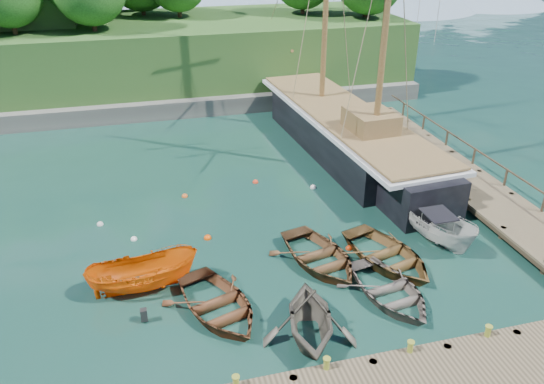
{
  "coord_description": "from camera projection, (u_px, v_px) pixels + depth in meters",
  "views": [
    {
      "loc": [
        -5.93,
        -16.94,
        13.7
      ],
      "look_at": [
        -0.23,
        4.86,
        2.0
      ],
      "focal_mm": 35.0,
      "sensor_mm": 36.0,
      "label": 1
    }
  ],
  "objects": [
    {
      "name": "rowboat_0",
      "position": [
        218.0,
        313.0,
        20.66
      ],
      "size": [
        4.76,
        5.62,
        0.99
      ],
      "primitive_type": "imported",
      "rotation": [
        0.0,
        0.0,
        0.32
      ],
      "color": "brown",
      "rests_on": "ground"
    },
    {
      "name": "dock_east",
      "position": [
        459.0,
        176.0,
        30.58
      ],
      "size": [
        3.2,
        24.0,
        1.1
      ],
      "color": "#453B2B",
      "rests_on": "ground"
    },
    {
      "name": "mooring_buoy_3",
      "position": [
        313.0,
        188.0,
        30.17
      ],
      "size": [
        0.36,
        0.36,
        0.36
      ],
      "primitive_type": "sphere",
      "color": "silver",
      "rests_on": "ground"
    },
    {
      "name": "motorboat_orange",
      "position": [
        145.0,
        290.0,
        21.92
      ],
      "size": [
        4.62,
        1.94,
        1.75
      ],
      "primitive_type": "imported",
      "rotation": [
        0.0,
        0.0,
        1.62
      ],
      "color": "#EA6208",
      "rests_on": "ground"
    },
    {
      "name": "mooring_buoy_0",
      "position": [
        134.0,
        240.0,
        25.33
      ],
      "size": [
        0.32,
        0.32,
        0.32
      ],
      "primitive_type": "sphere",
      "color": "white",
      "rests_on": "ground"
    },
    {
      "name": "mooring_buoy_2",
      "position": [
        293.0,
        233.0,
        25.84
      ],
      "size": [
        0.29,
        0.29,
        0.29
      ],
      "primitive_type": "sphere",
      "color": "#EC4107",
      "rests_on": "ground"
    },
    {
      "name": "bollard_2",
      "position": [
        408.0,
        365.0,
        18.26
      ],
      "size": [
        0.26,
        0.26,
        0.45
      ],
      "primitive_type": "cylinder",
      "color": "olive",
      "rests_on": "ground"
    },
    {
      "name": "ground",
      "position": [
        307.0,
        285.0,
        22.19
      ],
      "size": [
        160.0,
        160.0,
        0.0
      ],
      "primitive_type": "plane",
      "color": "#153B30",
      "rests_on": "ground"
    },
    {
      "name": "mooring_buoy_4",
      "position": [
        185.0,
        197.0,
        29.22
      ],
      "size": [
        0.33,
        0.33,
        0.33
      ],
      "primitive_type": "sphere",
      "color": "orange",
      "rests_on": "ground"
    },
    {
      "name": "schooner",
      "position": [
        345.0,
        135.0,
        34.53
      ],
      "size": [
        6.32,
        27.2,
        19.86
      ],
      "rotation": [
        0.0,
        0.0,
        0.07
      ],
      "color": "black",
      "rests_on": "ground"
    },
    {
      "name": "bollard_1",
      "position": [
        325.0,
        382.0,
        17.59
      ],
      "size": [
        0.26,
        0.26,
        0.45
      ],
      "primitive_type": "cylinder",
      "color": "olive",
      "rests_on": "ground"
    },
    {
      "name": "headland",
      "position": [
        43.0,
        29.0,
        43.68
      ],
      "size": [
        51.0,
        19.31,
        12.9
      ],
      "color": "#474744",
      "rests_on": "ground"
    },
    {
      "name": "cabin_boat_white",
      "position": [
        434.0,
        240.0,
        25.31
      ],
      "size": [
        2.74,
        4.94,
        1.8
      ],
      "primitive_type": "imported",
      "rotation": [
        0.0,
        0.0,
        0.22
      ],
      "color": "beige",
      "rests_on": "ground"
    },
    {
      "name": "rowboat_3",
      "position": [
        389.0,
        298.0,
        21.46
      ],
      "size": [
        3.9,
        4.97,
        0.93
      ],
      "primitive_type": "imported",
      "rotation": [
        0.0,
        0.0,
        0.16
      ],
      "color": "#625850",
      "rests_on": "ground"
    },
    {
      "name": "mooring_buoy_6",
      "position": [
        100.0,
        225.0,
        26.55
      ],
      "size": [
        0.33,
        0.33,
        0.33
      ],
      "primitive_type": "sphere",
      "color": "silver",
      "rests_on": "ground"
    },
    {
      "name": "mooring_buoy_5",
      "position": [
        255.0,
        183.0,
        30.78
      ],
      "size": [
        0.33,
        0.33,
        0.33
      ],
      "primitive_type": "sphere",
      "color": "red",
      "rests_on": "ground"
    },
    {
      "name": "mooring_buoy_7",
      "position": [
        349.0,
        249.0,
        24.63
      ],
      "size": [
        0.31,
        0.31,
        0.31
      ],
      "primitive_type": "sphere",
      "color": "red",
      "rests_on": "ground"
    },
    {
      "name": "rowboat_1",
      "position": [
        309.0,
        337.0,
        19.45
      ],
      "size": [
        4.26,
        4.68,
        2.12
      ],
      "primitive_type": "imported",
      "rotation": [
        0.0,
        0.0,
        -0.22
      ],
      "color": "#5E584C",
      "rests_on": "ground"
    },
    {
      "name": "bollard_3",
      "position": [
        484.0,
        349.0,
        18.93
      ],
      "size": [
        0.26,
        0.26,
        0.45
      ],
      "primitive_type": "cylinder",
      "color": "olive",
      "rests_on": "ground"
    },
    {
      "name": "mooring_buoy_1",
      "position": [
        208.0,
        239.0,
        25.42
      ],
      "size": [
        0.37,
        0.37,
        0.37
      ],
      "primitive_type": "sphere",
      "color": "#EB4C07",
      "rests_on": "ground"
    },
    {
      "name": "rowboat_4",
      "position": [
        319.0,
        263.0,
        23.61
      ],
      "size": [
        4.45,
        5.47,
        1.0
      ],
      "primitive_type": "imported",
      "rotation": [
        0.0,
        0.0,
        0.23
      ],
      "color": "brown",
      "rests_on": "ground"
    },
    {
      "name": "rowboat_2",
      "position": [
        387.0,
        263.0,
        23.65
      ],
      "size": [
        4.79,
        5.76,
        1.03
      ],
      "primitive_type": "imported",
      "rotation": [
        0.0,
        0.0,
        0.28
      ],
      "color": "brown",
      "rests_on": "ground"
    }
  ]
}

